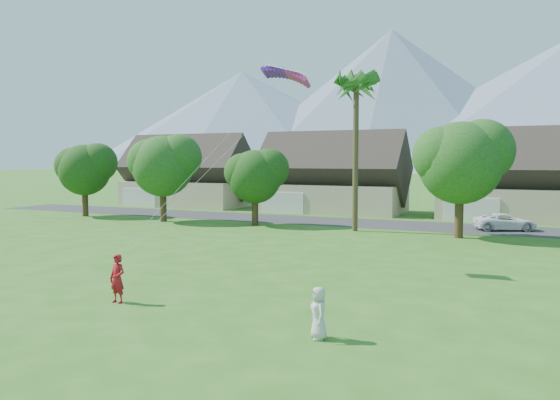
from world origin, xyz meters
The scene contains 10 objects.
ground centered at (0.00, 0.00, 0.00)m, with size 500.00×500.00×0.00m, color #2D6019.
street centered at (0.00, 34.00, 0.01)m, with size 90.00×7.00×0.01m, color #2D2D30.
kite_flyer centered at (-4.08, 3.40, 0.98)m, with size 0.71×0.47×1.95m, color #A5121D.
watcher centered at (4.77, 2.67, 0.84)m, with size 0.82×0.54×1.69m, color beige.
parked_car centered at (8.86, 34.00, 0.68)m, with size 2.24×4.87×1.35m, color white.
mountain_ridge centered at (10.40, 260.00, 29.07)m, with size 540.00×240.00×70.00m.
houses_row centered at (0.49, 42.99, 3.44)m, with size 72.75×8.19×8.86m.
tree_row centered at (-1.14, 27.92, 4.89)m, with size 62.27×6.67×8.45m.
fan_palm centered at (-2.00, 28.50, 11.80)m, with size 3.00×3.00×13.80m.
parafoil_kite centered at (-1.07, 13.18, 10.21)m, with size 2.63×1.11×0.50m.
Camera 1 is at (10.83, -13.27, 5.72)m, focal length 35.00 mm.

